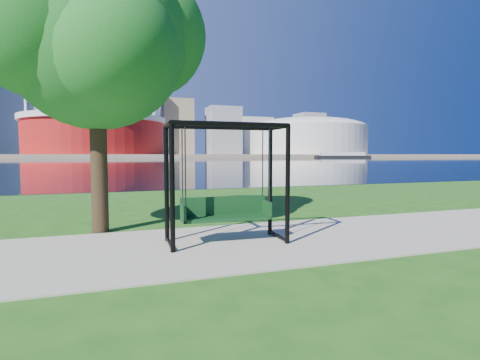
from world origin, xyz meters
name	(u,v)px	position (x,y,z in m)	size (l,w,h in m)	color
ground	(246,238)	(0.00, 0.00, 0.00)	(900.00, 900.00, 0.00)	#1E5114
path	(254,242)	(0.00, -0.50, 0.01)	(120.00, 4.00, 0.03)	#9E937F
river	(120,161)	(0.00, 102.00, 0.01)	(900.00, 180.00, 0.02)	black
far_bank	(112,156)	(0.00, 306.00, 1.00)	(900.00, 228.00, 2.00)	#937F60
stadium	(95,134)	(-10.00, 235.00, 14.23)	(83.00, 83.00, 32.00)	maroon
arena	(307,135)	(135.00, 235.00, 15.87)	(84.00, 84.00, 26.56)	beige
skyline	(106,113)	(-4.27, 319.39, 35.89)	(392.00, 66.00, 96.50)	gray
swing	(226,186)	(-0.60, -0.35, 1.25)	(2.56, 1.18, 2.58)	black
park_tree	(94,34)	(-3.24, 1.80, 4.81)	(5.58, 5.04, 6.93)	black
barge	(342,155)	(127.86, 181.14, 1.43)	(32.52, 19.63, 3.17)	black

